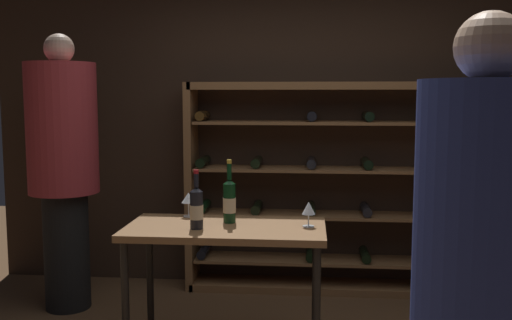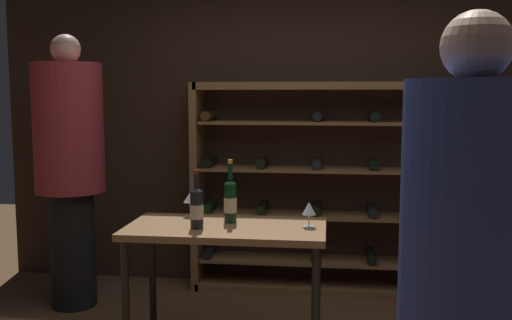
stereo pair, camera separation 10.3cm
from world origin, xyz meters
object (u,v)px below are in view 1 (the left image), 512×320
at_px(wine_bottle_green_slim, 197,208).
at_px(wine_glass_stemmed_center, 188,199).
at_px(wine_rack, 338,189).
at_px(tasting_table, 226,242).
at_px(wine_glass_stemmed_left, 309,209).
at_px(wine_bottle_amber_reserve, 229,201).
at_px(person_guest_blue_shirt, 63,160).
at_px(person_guest_khaki, 480,283).

bearing_deg(wine_bottle_green_slim, wine_glass_stemmed_center, 109.67).
distance_m(wine_rack, tasting_table, 1.56).
relative_size(wine_bottle_green_slim, wine_glass_stemmed_left, 2.31).
distance_m(wine_rack, wine_glass_stemmed_left, 1.39).
xyz_separation_m(wine_bottle_green_slim, wine_glass_stemmed_center, (-0.11, 0.32, -0.01)).
bearing_deg(wine_glass_stemmed_center, wine_bottle_amber_reserve, -27.55).
bearing_deg(wine_bottle_amber_reserve, tasting_table, -97.26).
xyz_separation_m(tasting_table, person_guest_blue_shirt, (-1.33, 0.82, 0.38)).
relative_size(tasting_table, wine_glass_stemmed_left, 7.90).
distance_m(wine_glass_stemmed_center, wine_glass_stemmed_left, 0.78).
xyz_separation_m(person_guest_blue_shirt, wine_glass_stemmed_center, (1.06, -0.59, -0.17)).
bearing_deg(wine_bottle_amber_reserve, person_guest_khaki, -57.27).
distance_m(wine_bottle_amber_reserve, wine_glass_stemmed_left, 0.47).
bearing_deg(person_guest_khaki, wine_bottle_amber_reserve, 28.28).
height_order(person_guest_blue_shirt, wine_glass_stemmed_center, person_guest_blue_shirt).
xyz_separation_m(wine_rack, wine_glass_stemmed_center, (-0.98, -1.16, 0.11)).
bearing_deg(person_guest_blue_shirt, wine_rack, 20.66).
relative_size(wine_bottle_green_slim, wine_bottle_amber_reserve, 0.89).
bearing_deg(wine_glass_stemmed_left, person_guest_blue_shirt, 156.16).
xyz_separation_m(wine_bottle_amber_reserve, wine_glass_stemmed_center, (-0.28, 0.15, -0.02)).
distance_m(wine_rack, wine_glass_stemmed_center, 1.52).
height_order(tasting_table, wine_bottle_amber_reserve, wine_bottle_amber_reserve).
distance_m(tasting_table, wine_bottle_green_slim, 0.28).
bearing_deg(person_guest_khaki, tasting_table, 30.06).
bearing_deg(wine_bottle_green_slim, wine_glass_stemmed_left, 9.75).
bearing_deg(wine_glass_stemmed_center, person_guest_blue_shirt, 150.96).
relative_size(tasting_table, wine_glass_stemmed_center, 7.67).
relative_size(wine_rack, wine_bottle_amber_reserve, 6.55).
bearing_deg(wine_glass_stemmed_left, wine_bottle_green_slim, -170.25).
bearing_deg(wine_glass_stemmed_left, wine_rack, 80.19).
bearing_deg(tasting_table, wine_glass_stemmed_left, 2.40).
xyz_separation_m(wine_rack, person_guest_khaki, (0.30, -2.86, 0.18)).
xyz_separation_m(person_guest_khaki, wine_bottle_green_slim, (-1.16, 1.38, -0.06)).
distance_m(person_guest_khaki, wine_glass_stemmed_center, 2.13).
height_order(wine_rack, person_guest_blue_shirt, person_guest_blue_shirt).
xyz_separation_m(wine_rack, wine_glass_stemmed_left, (-0.24, -1.37, 0.10)).
xyz_separation_m(person_guest_blue_shirt, wine_bottle_amber_reserve, (1.34, -0.73, -0.15)).
relative_size(tasting_table, person_guest_blue_shirt, 0.57).
xyz_separation_m(tasting_table, wine_bottle_amber_reserve, (0.01, 0.09, 0.23)).
distance_m(tasting_table, wine_glass_stemmed_center, 0.41).
height_order(person_guest_khaki, wine_glass_stemmed_left, person_guest_khaki).
relative_size(person_guest_blue_shirt, wine_bottle_amber_reserve, 5.41).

